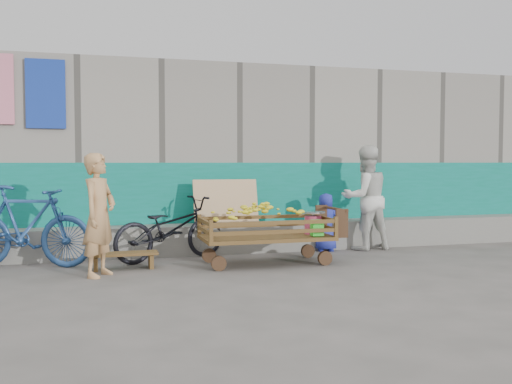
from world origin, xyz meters
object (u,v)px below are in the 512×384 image
object	(u,v)px
banana_cart	(264,224)
woman	(365,198)
bench	(124,257)
vendor_man	(99,215)
bicycle_dark	(170,229)
bicycle_blue	(26,226)
child	(326,222)

from	to	relation	value
banana_cart	woman	world-z (taller)	woman
banana_cart	bench	bearing A→B (deg)	175.79
bench	vendor_man	xyz separation A→B (m)	(-0.31, -0.40, 0.60)
banana_cart	woman	size ratio (longest dim) A/B	1.16
vendor_man	bicycle_dark	size ratio (longest dim) A/B	0.88
banana_cart	bicycle_blue	xyz separation A→B (m)	(-3.13, 0.64, -0.01)
bicycle_dark	woman	bearing A→B (deg)	-107.84
vendor_man	bench	bearing A→B (deg)	-6.21
child	bicycle_blue	world-z (taller)	bicycle_blue
banana_cart	bench	distance (m)	1.93
woman	child	xyz separation A→B (m)	(-0.67, 0.03, -0.38)
woman	vendor_man	bearing A→B (deg)	10.91
vendor_man	bicycle_blue	world-z (taller)	vendor_man
banana_cart	woman	distance (m)	2.12
vendor_man	woman	world-z (taller)	woman
banana_cart	bicycle_blue	bearing A→B (deg)	168.38
child	bicycle_dark	world-z (taller)	child
bench	bicycle_dark	world-z (taller)	bicycle_dark
bench	bicycle_blue	bearing A→B (deg)	157.94
banana_cart	bicycle_blue	size ratio (longest dim) A/B	1.06
vendor_man	woman	distance (m)	4.27
vendor_man	bicycle_blue	size ratio (longest dim) A/B	0.83
bicycle_blue	bench	bearing A→B (deg)	-90.99
vendor_man	bicycle_dark	distance (m)	1.37
woman	bicycle_dark	bearing A→B (deg)	-0.58
woman	bicycle_blue	world-z (taller)	woman
bicycle_dark	bicycle_blue	distance (m)	1.93
child	bicycle_dark	bearing A→B (deg)	13.08
bench	bicycle_blue	size ratio (longest dim) A/B	0.48
child	woman	bearing A→B (deg)	-173.60
bench	bicycle_blue	world-z (taller)	bicycle_blue
woman	bicycle_blue	bearing A→B (deg)	-1.72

